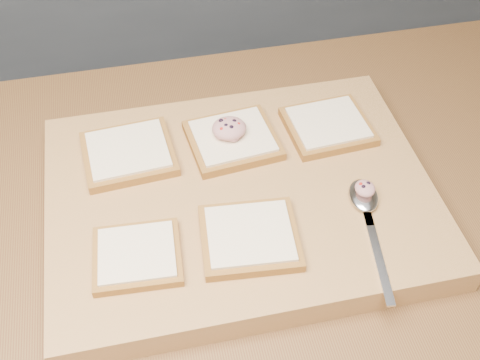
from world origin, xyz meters
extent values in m
cube|color=brown|center=(0.00, 0.00, 0.87)|extent=(2.00, 0.80, 0.06)
cube|color=tan|center=(0.17, 0.01, 0.92)|extent=(0.55, 0.42, 0.04)
cube|color=#A4762A|center=(0.02, 0.11, 0.95)|extent=(0.14, 0.13, 0.01)
cube|color=#FDEBC1|center=(0.02, 0.11, 0.96)|extent=(0.12, 0.11, 0.00)
cube|color=#A4762A|center=(0.18, 0.10, 0.95)|extent=(0.14, 0.13, 0.01)
cube|color=#FDEBC1|center=(0.18, 0.10, 0.96)|extent=(0.12, 0.11, 0.00)
cube|color=#A4762A|center=(0.33, 0.10, 0.95)|extent=(0.13, 0.12, 0.01)
cube|color=#FDEBC1|center=(0.33, 0.10, 0.96)|extent=(0.11, 0.11, 0.00)
cube|color=#A4762A|center=(0.02, -0.08, 0.95)|extent=(0.12, 0.11, 0.01)
cube|color=#FDEBC1|center=(0.02, -0.08, 0.96)|extent=(0.10, 0.09, 0.00)
cube|color=#A4762A|center=(0.16, -0.08, 0.95)|extent=(0.14, 0.13, 0.01)
cube|color=#FDEBC1|center=(0.16, -0.08, 0.96)|extent=(0.12, 0.11, 0.00)
ellipsoid|color=#D48D87|center=(0.18, 0.11, 0.97)|extent=(0.05, 0.05, 0.02)
sphere|color=black|center=(0.18, 0.11, 0.98)|extent=(0.01, 0.01, 0.01)
sphere|color=black|center=(0.16, 0.12, 0.98)|extent=(0.01, 0.01, 0.01)
sphere|color=black|center=(0.18, 0.10, 0.98)|extent=(0.01, 0.01, 0.01)
sphere|color=black|center=(0.17, 0.10, 0.98)|extent=(0.01, 0.01, 0.01)
sphere|color=#A5140C|center=(0.19, 0.11, 0.98)|extent=(0.01, 0.01, 0.01)
sphere|color=#A5140C|center=(0.17, 0.12, 0.98)|extent=(0.01, 0.01, 0.01)
sphere|color=#A5140C|center=(0.16, 0.10, 0.98)|extent=(0.01, 0.01, 0.01)
ellipsoid|color=silver|center=(0.34, -0.04, 0.95)|extent=(0.05, 0.07, 0.01)
cube|color=silver|center=(0.33, -0.07, 0.95)|extent=(0.02, 0.04, 0.00)
cube|color=silver|center=(0.32, -0.14, 0.95)|extent=(0.04, 0.15, 0.00)
ellipsoid|color=#D48D87|center=(0.34, -0.04, 0.97)|extent=(0.03, 0.03, 0.02)
sphere|color=black|center=(0.34, -0.04, 0.97)|extent=(0.01, 0.01, 0.01)
sphere|color=black|center=(0.33, -0.05, 0.97)|extent=(0.01, 0.01, 0.01)
sphere|color=#A5140C|center=(0.33, -0.04, 0.97)|extent=(0.01, 0.01, 0.01)
camera|label=1|loc=(0.05, -0.55, 1.58)|focal=45.00mm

